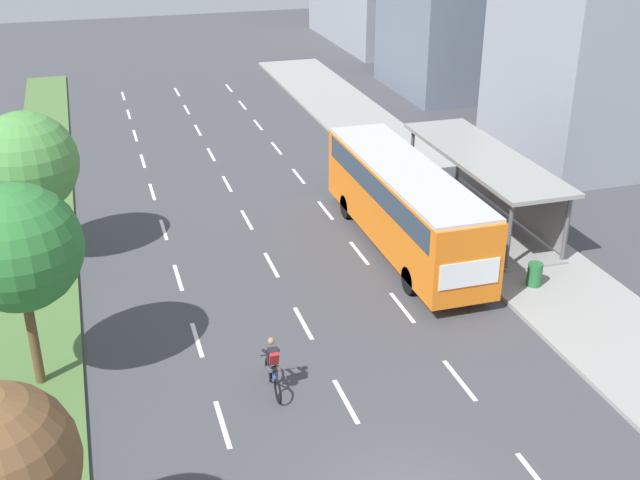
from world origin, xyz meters
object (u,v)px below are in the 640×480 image
median_tree_second (17,248)px  median_tree_third (27,163)px  trash_bin (535,274)px  bus_shelter (488,180)px  cyclist (273,368)px  bus (404,199)px

median_tree_second → median_tree_third: 8.34m
trash_bin → median_tree_third: bearing=156.3°
bus_shelter → cyclist: 14.56m
bus → trash_bin: bus is taller
bus → median_tree_third: median_tree_third is taller
trash_bin → bus_shelter: bearing=79.5°
bus_shelter → cyclist: size_ratio=5.42×
bus_shelter → median_tree_third: median_tree_third is taller
bus_shelter → trash_bin: bearing=-100.5°
cyclist → median_tree_second: median_tree_second is taller
cyclist → median_tree_second: size_ratio=0.30×
bus_shelter → bus: (-4.28, -1.35, 0.20)m
bus_shelter → trash_bin: (-1.08, -5.82, -1.29)m
bus_shelter → trash_bin: 6.06m
median_tree_second → median_tree_third: bearing=90.4°
median_tree_second → bus: bearing=22.2°
median_tree_third → trash_bin: median_tree_third is taller
median_tree_second → trash_bin: size_ratio=7.09×
bus → median_tree_second: (-13.43, -5.47, 2.32)m
median_tree_third → median_tree_second: bearing=-89.6°
bus_shelter → cyclist: (-11.35, -9.06, -1.08)m
bus → cyclist: 10.54m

